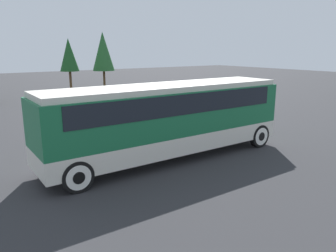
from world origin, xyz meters
TOP-DOWN VIEW (x-y plane):
  - ground_plane at (0.00, 0.00)m, footprint 120.00×120.00m
  - tour_bus at (0.10, 0.00)m, footprint 11.07×2.60m
  - parked_car_near at (1.31, 4.78)m, footprint 4.12×1.86m
  - parked_car_mid at (3.35, 8.05)m, footprint 4.57×1.97m
  - tree_left at (4.65, 26.34)m, footprint 2.13×2.13m
  - tree_center at (9.15, 27.06)m, footprint 2.67×2.67m

SIDE VIEW (x-z plane):
  - ground_plane at x=0.00m, z-range 0.00..0.00m
  - parked_car_mid at x=3.35m, z-range 0.00..1.32m
  - parked_car_near at x=1.31m, z-range 0.00..1.41m
  - tour_bus at x=0.10m, z-range 0.34..3.57m
  - tree_left at x=4.65m, z-range 1.06..6.91m
  - tree_center at x=9.15m, z-range 1.00..7.71m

